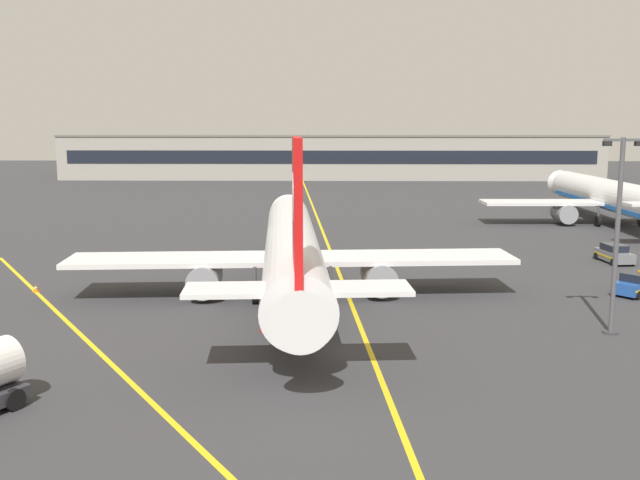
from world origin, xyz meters
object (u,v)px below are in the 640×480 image
safety_cone_by_port_wing (36,288)px  safety_cone_by_nose_gear (318,253)px  service_car_second (638,284)px  airliner_foreground (292,250)px  airliner_background (615,197)px  service_car_fourth (614,254)px  apron_lamp_post (617,232)px

safety_cone_by_port_wing → safety_cone_by_nose_gear: bearing=35.9°
service_car_second → safety_cone_by_nose_gear: (-23.63, 14.76, -0.51)m
airliner_foreground → airliner_background: airliner_foreground is taller
service_car_fourth → safety_cone_by_port_wing: bearing=-165.4°
service_car_fourth → safety_cone_by_nose_gear: size_ratio=7.97×
airliner_background → apron_lamp_post: airliner_background is taller
airliner_foreground → service_car_second: (25.05, 1.22, -2.60)m
apron_lamp_post → service_car_second: apron_lamp_post is taller
airliner_foreground → safety_cone_by_port_wing: bearing=176.5°
airliner_background → service_car_second: (-12.17, -36.67, -2.59)m
airliner_foreground → safety_cone_by_nose_gear: 16.34m
airliner_background → service_car_second: airliner_background is taller
apron_lamp_post → service_car_fourth: 24.25m
service_car_second → service_car_fourth: size_ratio=1.00×
service_car_second → service_car_fourth: 12.53m
apron_lamp_post → safety_cone_by_nose_gear: apron_lamp_post is taller
service_car_second → apron_lamp_post: bearing=-119.7°
airliner_background → service_car_second: size_ratio=9.43×
service_car_second → safety_cone_by_port_wing: (-44.11, -0.06, -0.51)m
apron_lamp_post → airliner_foreground: bearing=155.9°
service_car_second → safety_cone_by_port_wing: bearing=-179.9°
airliner_foreground → service_car_second: airliner_foreground is taller
service_car_fourth → airliner_foreground: bearing=-154.4°
service_car_second → safety_cone_by_nose_gear: 27.86m
apron_lamp_post → safety_cone_by_port_wing: apron_lamp_post is taller
apron_lamp_post → service_car_second: 12.55m
service_car_fourth → safety_cone_by_port_wing: size_ratio=7.97×
airliner_foreground → service_car_fourth: airliner_foreground is taller
apron_lamp_post → service_car_fourth: size_ratio=2.63×
apron_lamp_post → service_car_second: (5.64, 9.88, -5.28)m
airliner_foreground → safety_cone_by_nose_gear: (1.42, 15.98, -3.11)m
service_car_second → safety_cone_by_port_wing: 44.11m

